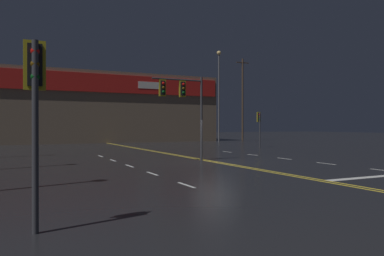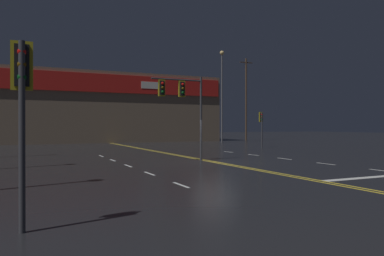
% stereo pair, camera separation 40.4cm
% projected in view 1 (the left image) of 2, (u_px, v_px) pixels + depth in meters
% --- Properties ---
extents(ground_plane, '(200.00, 200.00, 0.00)m').
position_uv_depth(ground_plane, '(215.00, 162.00, 22.15)').
color(ground_plane, black).
extents(road_markings, '(15.45, 60.00, 0.01)m').
position_uv_depth(road_markings, '(246.00, 164.00, 21.05)').
color(road_markings, gold).
rests_on(road_markings, ground).
extents(traffic_signal_median, '(3.30, 0.36, 5.18)m').
position_uv_depth(traffic_signal_median, '(182.00, 97.00, 22.57)').
color(traffic_signal_median, '#38383D').
rests_on(traffic_signal_median, ground).
extents(traffic_signal_corner_southwest, '(0.42, 0.36, 3.83)m').
position_uv_depth(traffic_signal_corner_southwest, '(35.00, 91.00, 7.42)').
color(traffic_signal_corner_southwest, '#38383D').
rests_on(traffic_signal_corner_southwest, ground).
extents(traffic_signal_corner_northeast, '(0.42, 0.36, 3.54)m').
position_uv_depth(traffic_signal_corner_northeast, '(259.00, 121.00, 37.38)').
color(traffic_signal_corner_northeast, '#38383D').
rests_on(traffic_signal_corner_northeast, ground).
extents(streetlight_near_right, '(0.56, 0.56, 12.04)m').
position_uv_depth(streetlight_near_right, '(219.00, 86.00, 49.10)').
color(streetlight_near_right, '#59595E').
rests_on(streetlight_near_right, ground).
extents(building_backdrop, '(30.98, 10.23, 9.07)m').
position_uv_depth(building_backdrop, '(100.00, 109.00, 51.14)').
color(building_backdrop, '#7A6651').
rests_on(building_backdrop, ground).
extents(utility_pole_row, '(44.17, 0.26, 12.32)m').
position_uv_depth(utility_pole_row, '(127.00, 99.00, 48.54)').
color(utility_pole_row, '#4C3828').
rests_on(utility_pole_row, ground).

